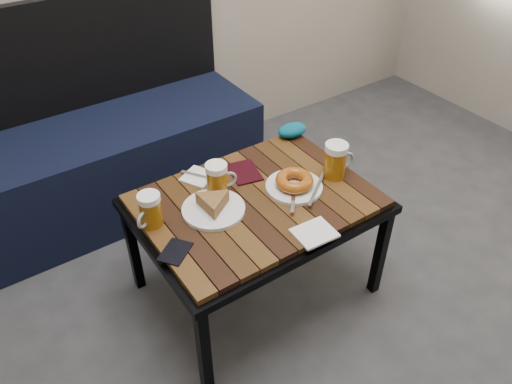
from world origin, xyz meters
TOP-DOWN VIEW (x-y plane):
  - bench at (-0.23, 1.76)m, footprint 1.40×0.50m
  - cafe_table at (0.03, 0.91)m, footprint 0.84×0.62m
  - beer_mug_left at (-0.33, 0.99)m, footprint 0.11×0.10m
  - beer_mug_centre at (-0.07, 1.01)m, footprint 0.12×0.09m
  - beer_mug_right at (0.35, 0.86)m, footprint 0.13×0.09m
  - plate_pie at (-0.13, 0.94)m, footprint 0.22×0.22m
  - plate_bagel at (0.18, 0.88)m, footprint 0.26×0.23m
  - napkin_left at (-0.08, 1.14)m, footprint 0.14×0.14m
  - napkin_right at (0.08, 0.65)m, footprint 0.14×0.12m
  - passport_navy at (-0.33, 0.83)m, footprint 0.13×0.12m
  - passport_burgundy at (0.08, 1.06)m, footprint 0.13×0.16m
  - knit_pouch at (0.39, 1.17)m, footprint 0.13×0.09m

SIDE VIEW (x-z plane):
  - bench at x=-0.23m, z-range -0.20..0.75m
  - cafe_table at x=0.03m, z-range 0.19..0.66m
  - passport_navy at x=-0.33m, z-range 0.47..0.48m
  - passport_burgundy at x=0.08m, z-range 0.47..0.48m
  - napkin_right at x=0.08m, z-range 0.47..0.48m
  - napkin_left at x=-0.08m, z-range 0.47..0.48m
  - plate_bagel at x=0.18m, z-range 0.47..0.52m
  - plate_pie at x=-0.13m, z-range 0.47..0.53m
  - knit_pouch at x=0.39m, z-range 0.47..0.53m
  - beer_mug_left at x=-0.33m, z-range 0.47..0.59m
  - beer_mug_centre at x=-0.07m, z-range 0.47..0.60m
  - beer_mug_right at x=0.35m, z-range 0.47..0.61m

